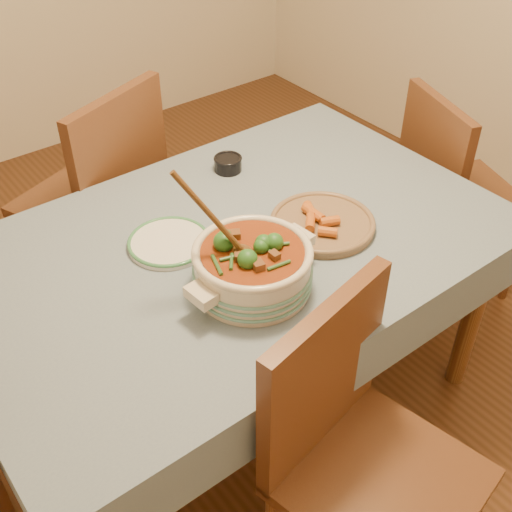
{
  "coord_description": "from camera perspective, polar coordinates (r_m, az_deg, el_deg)",
  "views": [
    {
      "loc": [
        -0.89,
        -1.26,
        1.94
      ],
      "look_at": [
        -0.08,
        -0.21,
        0.87
      ],
      "focal_mm": 45.0,
      "sensor_mm": 36.0,
      "label": 1
    }
  ],
  "objects": [
    {
      "name": "floor",
      "position": [
        2.48,
        -1.58,
        -12.57
      ],
      "size": [
        4.5,
        4.5,
        0.0
      ],
      "primitive_type": "plane",
      "color": "#472814",
      "rests_on": "ground"
    },
    {
      "name": "fried_plate",
      "position": [
        1.99,
        5.93,
        3.05
      ],
      "size": [
        0.4,
        0.4,
        0.05
      ],
      "rotation": [
        0.0,
        0.0,
        0.31
      ],
      "color": "brown",
      "rests_on": "dining_table"
    },
    {
      "name": "condiment_bowl",
      "position": [
        2.27,
        -2.51,
        8.27
      ],
      "size": [
        0.1,
        0.1,
        0.05
      ],
      "rotation": [
        0.0,
        0.0,
        -0.05
      ],
      "color": "black",
      "rests_on": "dining_table"
    },
    {
      "name": "white_plate",
      "position": [
        1.94,
        -7.75,
        1.23
      ],
      "size": [
        0.28,
        0.28,
        0.02
      ],
      "rotation": [
        0.0,
        0.0,
        -0.17
      ],
      "color": "silver",
      "rests_on": "dining_table"
    },
    {
      "name": "chair_far",
      "position": [
        2.56,
        -13.43,
        5.45
      ],
      "size": [
        0.61,
        0.61,
        1.0
      ],
      "rotation": [
        0.0,
        0.0,
        3.51
      ],
      "color": "brown",
      "rests_on": "floor"
    },
    {
      "name": "chair_right",
      "position": [
        2.74,
        16.81,
        5.85
      ],
      "size": [
        0.54,
        0.54,
        0.91
      ],
      "rotation": [
        0.0,
        0.0,
        1.24
      ],
      "color": "brown",
      "rests_on": "floor"
    },
    {
      "name": "dining_table",
      "position": [
        2.0,
        -1.91,
        -0.67
      ],
      "size": [
        1.68,
        1.08,
        0.76
      ],
      "color": "brown",
      "rests_on": "floor"
    },
    {
      "name": "chair_near",
      "position": [
        1.71,
        8.77,
        -16.46
      ],
      "size": [
        0.53,
        0.53,
        0.96
      ],
      "rotation": [
        0.0,
        0.0,
        0.19
      ],
      "color": "brown",
      "rests_on": "floor"
    },
    {
      "name": "stew_casserole",
      "position": [
        1.73,
        -0.33,
        -0.73
      ],
      "size": [
        0.42,
        0.35,
        0.39
      ],
      "rotation": [
        0.0,
        0.0,
        0.1
      ],
      "color": "beige",
      "rests_on": "dining_table"
    }
  ]
}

